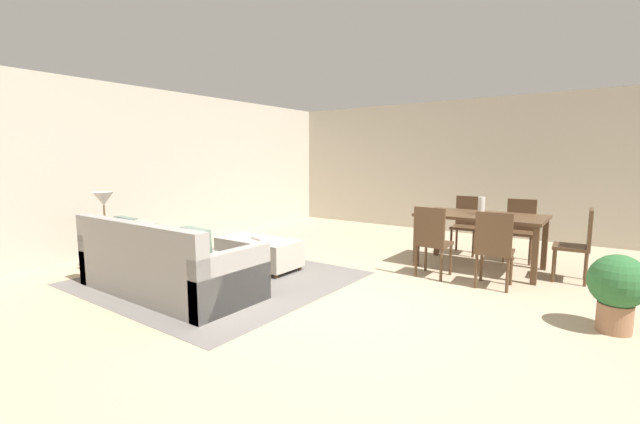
{
  "coord_description": "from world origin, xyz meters",
  "views": [
    {
      "loc": [
        2.03,
        -3.61,
        1.53
      ],
      "look_at": [
        -1.12,
        0.8,
        0.82
      ],
      "focal_mm": 23.2,
      "sensor_mm": 36.0,
      "label": 1
    }
  ],
  "objects_px": {
    "table_lamp": "(104,201)",
    "dining_table": "(481,221)",
    "dining_chair_far_left": "(467,221)",
    "potted_plant": "(617,287)",
    "dining_chair_far_right": "(520,226)",
    "ottoman_table": "(259,251)",
    "dining_chair_near_left": "(432,238)",
    "vase_centerpiece": "(481,206)",
    "book_on_ottoman": "(262,238)",
    "dining_chair_head_east": "(580,241)",
    "couch": "(165,267)",
    "side_table": "(106,239)",
    "dining_chair_near_right": "(494,245)"
  },
  "relations": [
    {
      "from": "table_lamp",
      "to": "dining_table",
      "type": "height_order",
      "value": "table_lamp"
    },
    {
      "from": "dining_table",
      "to": "dining_chair_far_left",
      "type": "bearing_deg",
      "value": 116.94
    },
    {
      "from": "dining_chair_far_left",
      "to": "potted_plant",
      "type": "height_order",
      "value": "dining_chair_far_left"
    },
    {
      "from": "dining_table",
      "to": "dining_chair_far_right",
      "type": "relative_size",
      "value": 1.77
    },
    {
      "from": "dining_chair_far_left",
      "to": "ottoman_table",
      "type": "bearing_deg",
      "value": -128.09
    },
    {
      "from": "dining_chair_near_left",
      "to": "dining_chair_far_right",
      "type": "distance_m",
      "value": 1.81
    },
    {
      "from": "ottoman_table",
      "to": "dining_chair_far_right",
      "type": "distance_m",
      "value": 3.89
    },
    {
      "from": "dining_chair_far_left",
      "to": "vase_centerpiece",
      "type": "distance_m",
      "value": 1.03
    },
    {
      "from": "dining_chair_near_left",
      "to": "dining_chair_far_right",
      "type": "relative_size",
      "value": 1.0
    },
    {
      "from": "table_lamp",
      "to": "book_on_ottoman",
      "type": "relative_size",
      "value": 2.02
    },
    {
      "from": "dining_chair_near_left",
      "to": "book_on_ottoman",
      "type": "relative_size",
      "value": 3.54
    },
    {
      "from": "dining_chair_far_right",
      "to": "dining_chair_head_east",
      "type": "relative_size",
      "value": 1.0
    },
    {
      "from": "potted_plant",
      "to": "ottoman_table",
      "type": "bearing_deg",
      "value": -176.05
    },
    {
      "from": "dining_table",
      "to": "vase_centerpiece",
      "type": "bearing_deg",
      "value": -76.66
    },
    {
      "from": "table_lamp",
      "to": "dining_chair_head_east",
      "type": "xyz_separation_m",
      "value": [
        5.22,
        3.16,
        -0.45
      ]
    },
    {
      "from": "couch",
      "to": "book_on_ottoman",
      "type": "relative_size",
      "value": 8.62
    },
    {
      "from": "table_lamp",
      "to": "side_table",
      "type": "bearing_deg",
      "value": 26.57
    },
    {
      "from": "table_lamp",
      "to": "vase_centerpiece",
      "type": "relative_size",
      "value": 2.16
    },
    {
      "from": "dining_chair_near_right",
      "to": "dining_chair_head_east",
      "type": "xyz_separation_m",
      "value": [
        0.79,
        0.9,
        0.0
      ]
    },
    {
      "from": "dining_table",
      "to": "dining_chair_far_left",
      "type": "relative_size",
      "value": 1.77
    },
    {
      "from": "couch",
      "to": "potted_plant",
      "type": "distance_m",
      "value": 4.51
    },
    {
      "from": "couch",
      "to": "dining_table",
      "type": "relative_size",
      "value": 1.37
    },
    {
      "from": "side_table",
      "to": "dining_chair_near_right",
      "type": "distance_m",
      "value": 4.98
    },
    {
      "from": "side_table",
      "to": "dining_table",
      "type": "height_order",
      "value": "dining_table"
    },
    {
      "from": "couch",
      "to": "table_lamp",
      "type": "height_order",
      "value": "table_lamp"
    },
    {
      "from": "dining_chair_head_east",
      "to": "book_on_ottoman",
      "type": "height_order",
      "value": "dining_chair_head_east"
    },
    {
      "from": "ottoman_table",
      "to": "book_on_ottoman",
      "type": "xyz_separation_m",
      "value": [
        0.05,
        0.01,
        0.2
      ]
    },
    {
      "from": "dining_chair_near_right",
      "to": "dining_table",
      "type": "bearing_deg",
      "value": 113.87
    },
    {
      "from": "dining_chair_far_left",
      "to": "dining_chair_far_right",
      "type": "distance_m",
      "value": 0.79
    },
    {
      "from": "ottoman_table",
      "to": "dining_chair_far_left",
      "type": "bearing_deg",
      "value": 51.91
    },
    {
      "from": "dining_table",
      "to": "potted_plant",
      "type": "distance_m",
      "value": 2.2
    },
    {
      "from": "dining_table",
      "to": "dining_chair_far_right",
      "type": "height_order",
      "value": "dining_chair_far_right"
    },
    {
      "from": "dining_chair_head_east",
      "to": "dining_chair_far_right",
      "type": "bearing_deg",
      "value": 136.1
    },
    {
      "from": "dining_chair_far_left",
      "to": "dining_chair_head_east",
      "type": "relative_size",
      "value": 1.0
    },
    {
      "from": "dining_chair_far_right",
      "to": "vase_centerpiece",
      "type": "height_order",
      "value": "vase_centerpiece"
    },
    {
      "from": "dining_chair_head_east",
      "to": "dining_table",
      "type": "bearing_deg",
      "value": -178.54
    },
    {
      "from": "couch",
      "to": "dining_chair_far_right",
      "type": "relative_size",
      "value": 2.44
    },
    {
      "from": "side_table",
      "to": "potted_plant",
      "type": "relative_size",
      "value": 0.8
    },
    {
      "from": "couch",
      "to": "dining_chair_head_east",
      "type": "distance_m",
      "value": 4.99
    },
    {
      "from": "dining_chair_near_right",
      "to": "potted_plant",
      "type": "bearing_deg",
      "value": -29.3
    },
    {
      "from": "table_lamp",
      "to": "dining_chair_near_left",
      "type": "distance_m",
      "value": 4.35
    },
    {
      "from": "dining_chair_far_left",
      "to": "book_on_ottoman",
      "type": "relative_size",
      "value": 3.54
    },
    {
      "from": "couch",
      "to": "vase_centerpiece",
      "type": "height_order",
      "value": "vase_centerpiece"
    },
    {
      "from": "ottoman_table",
      "to": "dining_chair_head_east",
      "type": "relative_size",
      "value": 1.28
    },
    {
      "from": "couch",
      "to": "book_on_ottoman",
      "type": "distance_m",
      "value": 1.41
    },
    {
      "from": "ottoman_table",
      "to": "dining_chair_head_east",
      "type": "xyz_separation_m",
      "value": [
        3.67,
        1.84,
        0.28
      ]
    },
    {
      "from": "table_lamp",
      "to": "vase_centerpiece",
      "type": "distance_m",
      "value": 5.11
    },
    {
      "from": "vase_centerpiece",
      "to": "table_lamp",
      "type": "bearing_deg",
      "value": -142.57
    },
    {
      "from": "side_table",
      "to": "dining_chair_near_right",
      "type": "height_order",
      "value": "dining_chair_near_right"
    },
    {
      "from": "couch",
      "to": "vase_centerpiece",
      "type": "xyz_separation_m",
      "value": [
        2.63,
        3.16,
        0.59
      ]
    }
  ]
}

